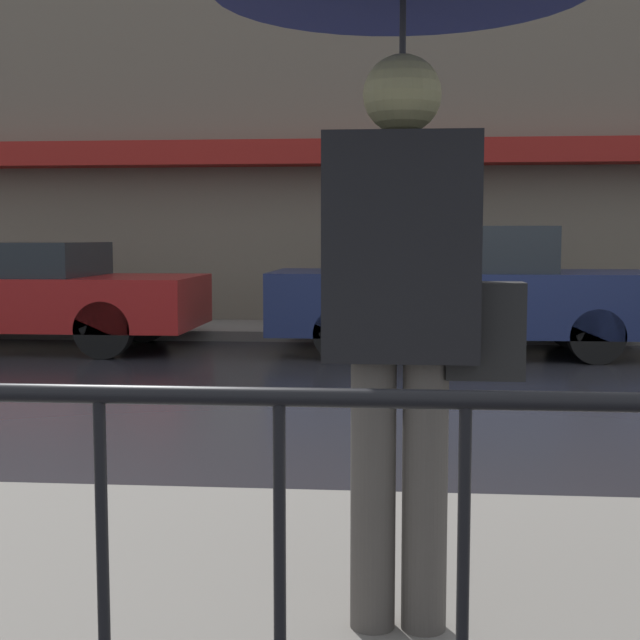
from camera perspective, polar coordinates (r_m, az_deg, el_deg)
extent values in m
plane|color=black|center=(8.16, 13.09, -4.58)|extent=(80.00, 80.00, 0.00)
cube|color=slate|center=(12.57, 10.23, -0.77)|extent=(28.00, 1.68, 0.13)
cube|color=gold|center=(8.16, 13.09, -4.55)|extent=(25.20, 0.12, 0.01)
cube|color=#706656|center=(13.63, 10.07, 13.61)|extent=(28.00, 0.30, 6.73)
cube|color=maroon|center=(13.12, 10.18, 10.57)|extent=(16.80, 0.55, 0.35)
cylinder|color=black|center=(1.88, -13.63, -19.17)|extent=(0.02, 0.02, 0.96)
cylinder|color=#4C4742|center=(2.89, 3.41, -11.05)|extent=(0.14, 0.14, 0.87)
cylinder|color=#4C4742|center=(2.89, 6.72, -11.07)|extent=(0.14, 0.14, 0.87)
cube|color=black|center=(2.77, 5.20, 4.64)|extent=(0.47, 0.28, 0.69)
sphere|color=#9A9360|center=(2.81, 5.28, 14.19)|extent=(0.24, 0.24, 0.24)
cylinder|color=#262628|center=(2.79, 5.27, 12.51)|extent=(0.02, 0.02, 0.77)
cube|color=black|center=(2.80, 10.49, -0.66)|extent=(0.24, 0.12, 0.30)
cube|color=maroon|center=(11.71, -19.15, 1.16)|extent=(4.68, 1.85, 0.62)
cylinder|color=black|center=(11.99, -11.18, 0.19)|extent=(0.66, 0.22, 0.66)
cylinder|color=black|center=(10.45, -13.66, -0.61)|extent=(0.66, 0.22, 0.66)
cube|color=#19234C|center=(10.71, 9.09, 1.17)|extent=(4.52, 1.77, 0.72)
cube|color=#1E2328|center=(10.68, 8.17, 4.52)|extent=(2.35, 1.62, 0.53)
cylinder|color=black|center=(11.69, 15.66, -0.16)|extent=(0.61, 0.22, 0.61)
cylinder|color=black|center=(10.18, 17.27, -0.99)|extent=(0.61, 0.22, 0.61)
cylinder|color=black|center=(11.50, 1.82, -0.05)|extent=(0.61, 0.22, 0.61)
cylinder|color=black|center=(9.96, 1.33, -0.89)|extent=(0.61, 0.22, 0.61)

